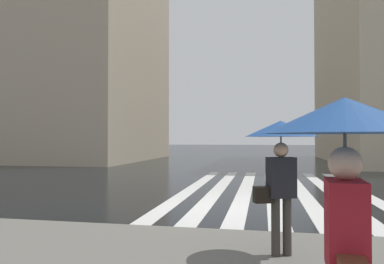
# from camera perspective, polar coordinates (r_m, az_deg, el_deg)

# --- Properties ---
(ground_plane) EXTENTS (220.00, 220.00, 0.00)m
(ground_plane) POSITION_cam_1_polar(r_m,az_deg,el_deg) (10.20, 4.74, -11.76)
(ground_plane) COLOR black
(zebra_crossing) EXTENTS (13.00, 6.50, 0.01)m
(zebra_crossing) POSITION_cam_1_polar(r_m,az_deg,el_deg) (14.09, 12.61, -8.76)
(zebra_crossing) COLOR silver
(zebra_crossing) RESTS_ON ground_plane
(haussmann_block_mid) EXTENTS (15.94, 28.46, 23.87)m
(haussmann_block_mid) POSITION_cam_1_polar(r_m,az_deg,el_deg) (40.19, -27.44, 13.12)
(haussmann_block_mid) COLOR tan
(haussmann_block_mid) RESTS_ON ground_plane
(pedestrian_with_floral_umbrella) EXTENTS (1.06, 1.06, 2.01)m
(pedestrian_with_floral_umbrella) POSITION_cam_1_polar(r_m,az_deg,el_deg) (5.56, 13.80, -2.17)
(pedestrian_with_floral_umbrella) COLOR black
(pedestrian_with_floral_umbrella) RESTS_ON sidewalk_pavement
(pedestrian_in_red_jacket) EXTENTS (1.07, 1.07, 2.01)m
(pedestrian_in_red_jacket) POSITION_cam_1_polar(r_m,az_deg,el_deg) (2.60, 23.05, -3.19)
(pedestrian_in_red_jacket) COLOR maroon
(pedestrian_in_red_jacket) RESTS_ON sidewalk_pavement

